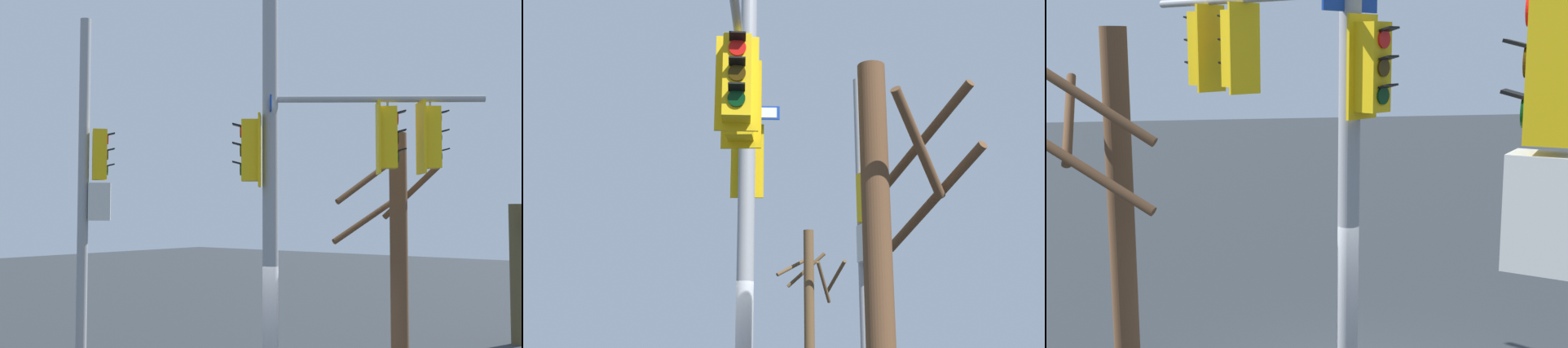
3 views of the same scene
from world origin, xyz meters
The scene contains 4 objects.
main_signal_pole_assembly centered at (-0.35, -0.63, 5.11)m, with size 4.81×2.88×9.93m.
secondary_pole_assembly centered at (4.68, 0.23, 3.98)m, with size 0.63×0.69×7.69m.
bare_tree_behind_pole centered at (8.44, 4.33, 2.63)m, with size 1.76×2.14×4.94m.
bare_tree_corner centered at (-0.87, -3.22, 2.70)m, with size 1.95×1.87×5.08m.
Camera 2 is at (-8.02, -7.04, 1.51)m, focal length 45.11 mm.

